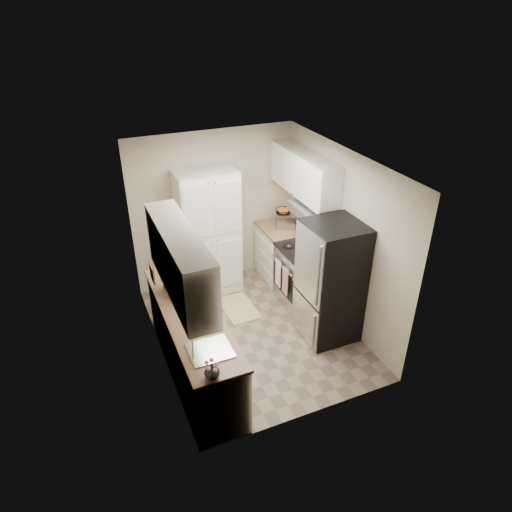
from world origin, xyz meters
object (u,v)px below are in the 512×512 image
(electric_range, at_px, (303,275))
(toaster_oven, at_px, (285,219))
(pantry_cabinet, at_px, (209,233))
(wine_bottle, at_px, (175,268))
(refrigerator, at_px, (331,282))
(microwave, at_px, (186,282))

(electric_range, distance_m, toaster_oven, 1.02)
(toaster_oven, bearing_deg, pantry_cabinet, -159.75)
(toaster_oven, bearing_deg, electric_range, -73.11)
(electric_range, distance_m, wine_bottle, 2.01)
(refrigerator, height_order, microwave, refrigerator)
(toaster_oven, bearing_deg, refrigerator, -71.23)
(electric_range, xyz_separation_m, toaster_oven, (0.10, 0.86, 0.55))
(electric_range, bearing_deg, microwave, -169.55)
(refrigerator, distance_m, microwave, 1.92)
(pantry_cabinet, relative_size, refrigerator, 1.18)
(pantry_cabinet, height_order, microwave, pantry_cabinet)
(pantry_cabinet, relative_size, electric_range, 1.77)
(pantry_cabinet, bearing_deg, microwave, -119.16)
(electric_range, distance_m, refrigerator, 0.88)
(microwave, distance_m, wine_bottle, 0.39)
(electric_range, xyz_separation_m, refrigerator, (-0.03, -0.80, 0.37))
(refrigerator, bearing_deg, wine_bottle, 156.20)
(pantry_cabinet, relative_size, toaster_oven, 5.25)
(microwave, relative_size, wine_bottle, 1.79)
(refrigerator, relative_size, microwave, 3.38)
(electric_range, relative_size, wine_bottle, 4.01)
(electric_range, relative_size, refrigerator, 0.66)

